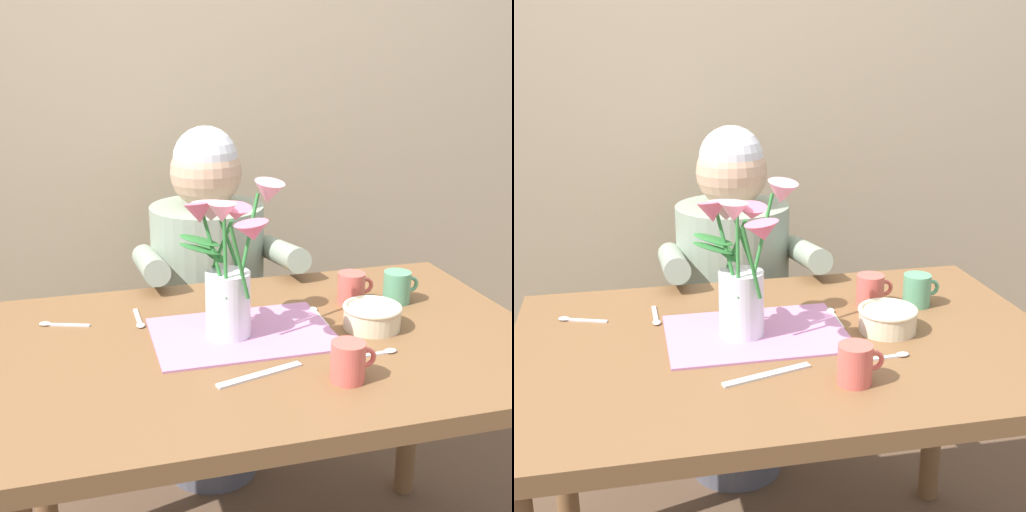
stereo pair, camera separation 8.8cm
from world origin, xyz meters
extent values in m
cube|color=tan|center=(0.00, 1.05, 1.25)|extent=(4.00, 0.10, 2.50)
cube|color=brown|center=(0.00, 0.00, 0.72)|extent=(1.20, 0.80, 0.04)
cylinder|color=brown|center=(-0.54, 0.34, 0.35)|extent=(0.06, 0.06, 0.70)
cylinder|color=brown|center=(0.54, 0.34, 0.35)|extent=(0.06, 0.06, 0.70)
cylinder|color=#4C4C56|center=(-0.02, 0.62, 0.20)|extent=(0.30, 0.30, 0.40)
cylinder|color=gray|center=(-0.02, 0.62, 0.65)|extent=(0.34, 0.34, 0.50)
sphere|color=tan|center=(-0.02, 0.62, 1.00)|extent=(0.21, 0.21, 0.21)
sphere|color=silver|center=(-0.02, 0.62, 1.04)|extent=(0.19, 0.19, 0.19)
cylinder|color=gray|center=(-0.21, 0.48, 0.78)|extent=(0.07, 0.33, 0.12)
cylinder|color=gray|center=(0.17, 0.48, 0.78)|extent=(0.07, 0.33, 0.12)
cube|color=#B275A3|center=(-0.06, 0.04, 0.74)|extent=(0.40, 0.28, 0.00)
cylinder|color=silver|center=(-0.09, 0.04, 0.82)|extent=(0.10, 0.10, 0.15)
cylinder|color=#2D7533|center=(-0.05, 0.03, 0.96)|extent=(0.07, 0.07, 0.21)
cone|color=pink|center=(-0.01, 0.03, 1.07)|extent=(0.09, 0.10, 0.06)
sphere|color=#E5D14C|center=(-0.01, 0.03, 1.07)|extent=(0.02, 0.02, 0.02)
cylinder|color=#2D7533|center=(-0.07, 0.09, 0.92)|extent=(0.05, 0.02, 0.15)
cone|color=#DB6684|center=(-0.05, 0.13, 1.00)|extent=(0.09, 0.09, 0.04)
sphere|color=#E5D14C|center=(-0.05, 0.13, 1.00)|extent=(0.02, 0.02, 0.02)
cylinder|color=#2D7533|center=(-0.10, 0.07, 0.93)|extent=(0.05, 0.06, 0.16)
cone|color=pink|center=(-0.11, 0.11, 1.01)|extent=(0.12, 0.12, 0.05)
sphere|color=#E5D14C|center=(-0.11, 0.11, 1.02)|extent=(0.02, 0.02, 0.02)
cylinder|color=#2D7533|center=(-0.12, 0.04, 0.94)|extent=(0.04, 0.07, 0.17)
cone|color=#DB6684|center=(-0.15, 0.04, 1.03)|extent=(0.08, 0.08, 0.05)
sphere|color=#E5D14C|center=(-0.15, 0.04, 1.03)|extent=(0.02, 0.02, 0.02)
cylinder|color=#2D7533|center=(-0.11, 0.02, 0.94)|extent=(0.01, 0.05, 0.19)
cone|color=pink|center=(-0.12, -0.01, 1.04)|extent=(0.08, 0.08, 0.04)
sphere|color=#E5D14C|center=(-0.12, -0.01, 1.04)|extent=(0.02, 0.02, 0.02)
cylinder|color=#2D7533|center=(-0.08, -0.01, 0.93)|extent=(0.04, 0.01, 0.16)
cone|color=#DB6684|center=(-0.07, -0.06, 1.01)|extent=(0.09, 0.09, 0.05)
sphere|color=#E5D14C|center=(-0.07, -0.06, 1.01)|extent=(0.02, 0.02, 0.02)
ellipsoid|color=#2D7533|center=(-0.15, 0.06, 0.96)|extent=(0.10, 0.07, 0.03)
ellipsoid|color=#2D7533|center=(-0.15, 0.05, 0.95)|extent=(0.09, 0.05, 0.04)
ellipsoid|color=#2D7533|center=(-0.12, 0.10, 0.92)|extent=(0.07, 0.10, 0.04)
cylinder|color=beige|center=(0.23, 0.00, 0.77)|extent=(0.13, 0.13, 0.05)
torus|color=beige|center=(0.23, 0.00, 0.79)|extent=(0.14, 0.14, 0.01)
cube|color=silver|center=(-0.08, -0.16, 0.74)|extent=(0.19, 0.07, 0.00)
cylinder|color=#569970|center=(0.36, 0.13, 0.78)|extent=(0.07, 0.07, 0.08)
torus|color=#569970|center=(0.40, 0.13, 0.78)|extent=(0.04, 0.01, 0.04)
cylinder|color=#CC564C|center=(0.25, 0.15, 0.78)|extent=(0.07, 0.07, 0.08)
torus|color=#CC564C|center=(0.28, 0.15, 0.78)|extent=(0.04, 0.01, 0.04)
cylinder|color=#CC564C|center=(0.08, -0.22, 0.78)|extent=(0.07, 0.07, 0.08)
torus|color=#CC564C|center=(0.12, -0.22, 0.78)|extent=(0.04, 0.01, 0.04)
cube|color=silver|center=(-0.44, 0.20, 0.74)|extent=(0.10, 0.04, 0.00)
ellipsoid|color=silver|center=(-0.49, 0.22, 0.74)|extent=(0.03, 0.03, 0.01)
cube|color=silver|center=(0.14, 0.08, 0.74)|extent=(0.01, 0.10, 0.00)
ellipsoid|color=silver|center=(0.14, 0.13, 0.74)|extent=(0.02, 0.03, 0.01)
cube|color=silver|center=(0.16, -0.13, 0.74)|extent=(0.10, 0.02, 0.00)
ellipsoid|color=silver|center=(0.22, -0.13, 0.74)|extent=(0.03, 0.02, 0.01)
cube|color=silver|center=(-0.28, 0.20, 0.74)|extent=(0.01, 0.10, 0.00)
ellipsoid|color=silver|center=(-0.28, 0.15, 0.74)|extent=(0.02, 0.03, 0.01)
camera|label=1|loc=(-0.41, -1.33, 1.38)|focal=48.28mm
camera|label=2|loc=(-0.33, -1.35, 1.38)|focal=48.28mm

